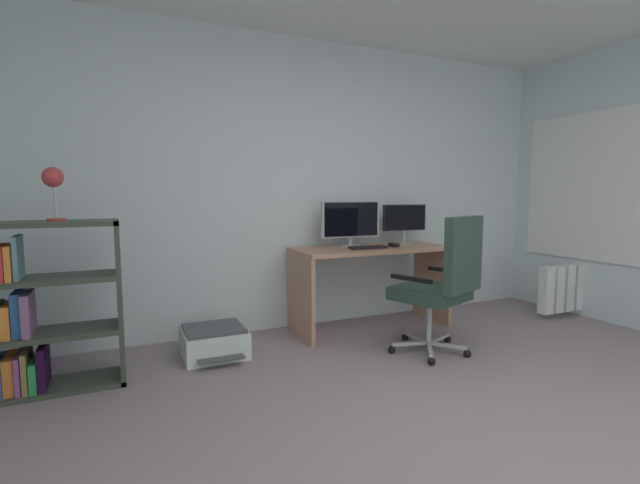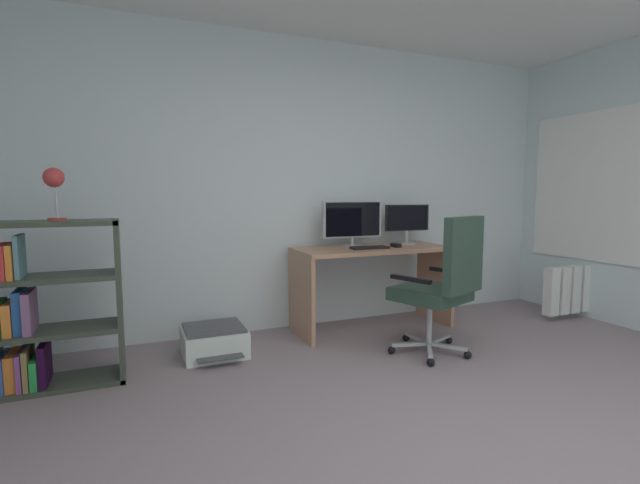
# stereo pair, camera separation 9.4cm
# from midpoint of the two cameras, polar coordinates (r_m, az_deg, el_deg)

# --- Properties ---
(ground_plane) EXTENTS (5.43, 5.14, 0.02)m
(ground_plane) POSITION_cam_midpoint_polar(r_m,az_deg,el_deg) (2.44, 24.73, -25.54)
(ground_plane) COLOR gray
(ground_plane) RESTS_ON ground
(wall_back) EXTENTS (5.43, 0.10, 2.65)m
(wall_back) POSITION_cam_midpoint_polar(r_m,az_deg,el_deg) (4.29, -1.37, 7.11)
(wall_back) COLOR silver
(wall_back) RESTS_ON ground
(window_pane) EXTENTS (0.01, 1.20, 1.39)m
(window_pane) POSITION_cam_midpoint_polar(r_m,az_deg,el_deg) (5.29, 31.36, 5.96)
(window_pane) COLOR white
(window_frame) EXTENTS (0.02, 1.28, 1.47)m
(window_frame) POSITION_cam_midpoint_polar(r_m,az_deg,el_deg) (5.29, 31.32, 5.96)
(window_frame) COLOR white
(desk) EXTENTS (1.44, 0.58, 0.76)m
(desk) POSITION_cam_midpoint_polar(r_m,az_deg,el_deg) (4.21, 7.27, -3.42)
(desk) COLOR tan
(desk) RESTS_ON ground
(monitor_main) EXTENTS (0.58, 0.18, 0.42)m
(monitor_main) POSITION_cam_midpoint_polar(r_m,az_deg,el_deg) (4.19, 4.74, 2.70)
(monitor_main) COLOR #B2B5B7
(monitor_main) RESTS_ON desk
(monitor_secondary) EXTENTS (0.46, 0.18, 0.38)m
(monitor_secondary) POSITION_cam_midpoint_polar(r_m,az_deg,el_deg) (4.49, 11.48, 2.72)
(monitor_secondary) COLOR #B2B5B7
(monitor_secondary) RESTS_ON desk
(keyboard) EXTENTS (0.34, 0.14, 0.02)m
(keyboard) POSITION_cam_midpoint_polar(r_m,az_deg,el_deg) (4.06, 6.91, -0.70)
(keyboard) COLOR black
(keyboard) RESTS_ON desk
(computer_mouse) EXTENTS (0.06, 0.10, 0.03)m
(computer_mouse) POSITION_cam_midpoint_polar(r_m,az_deg,el_deg) (4.21, 10.14, -0.41)
(computer_mouse) COLOR black
(computer_mouse) RESTS_ON desk
(office_chair) EXTENTS (0.65, 0.70, 1.08)m
(office_chair) POSITION_cam_midpoint_polar(r_m,az_deg,el_deg) (3.59, 15.88, -4.88)
(office_chair) COLOR #B7BABC
(office_chair) RESTS_ON ground
(bookshelf) EXTENTS (0.76, 0.33, 1.08)m
(bookshelf) POSITION_cam_midpoint_polar(r_m,az_deg,el_deg) (3.39, -30.82, -7.59)
(bookshelf) COLOR #394134
(bookshelf) RESTS_ON ground
(desk_lamp) EXTENTS (0.12, 0.12, 0.33)m
(desk_lamp) POSITION_cam_midpoint_polar(r_m,az_deg,el_deg) (3.29, -29.74, 6.60)
(desk_lamp) COLOR #C83A3B
(desk_lamp) RESTS_ON bookshelf
(printer) EXTENTS (0.47, 0.52, 0.23)m
(printer) POSITION_cam_midpoint_polar(r_m,az_deg,el_deg) (3.67, -12.43, -12.04)
(printer) COLOR silver
(printer) RESTS_ON ground
(radiator) EXTENTS (0.86, 0.10, 0.47)m
(radiator) POSITION_cam_midpoint_polar(r_m,az_deg,el_deg) (5.30, 30.15, -5.07)
(radiator) COLOR white
(radiator) RESTS_ON ground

